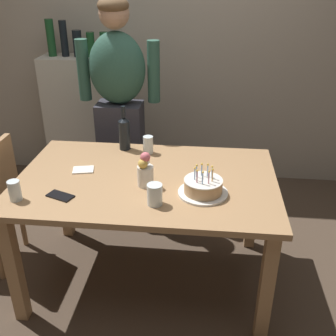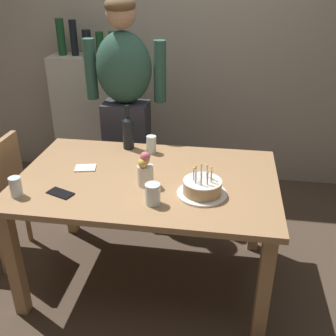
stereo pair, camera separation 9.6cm
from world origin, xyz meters
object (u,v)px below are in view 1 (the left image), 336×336
Objects in this scene: birthday_cake at (203,187)px; cell_phone at (60,196)px; water_glass_far at (148,145)px; wine_bottle at (124,132)px; person_man_bearded at (120,109)px; napkin_stack at (83,170)px; flower_vase at (145,171)px; water_glass_near at (15,191)px; water_glass_side at (155,195)px.

birthday_cake reaches higher than cell_phone.
wine_bottle is (-0.16, 0.05, 0.06)m from water_glass_far.
birthday_cake is 1.17m from person_man_bearded.
napkin_stack is at bearing 85.13° from person_man_bearded.
water_glass_far reaches higher than cell_phone.
water_glass_far is 0.07× the size of person_man_bearded.
person_man_bearded is (-0.29, 0.47, 0.08)m from water_glass_far.
water_glass_near is at bearing -160.91° from flower_vase.
cell_phone is 0.72× the size of flower_vase.
water_glass_side is 1.17m from person_man_bearded.
birthday_cake is at bearing -15.54° from napkin_stack.
water_glass_far is 0.55m from person_man_bearded.
water_glass_side is 0.79× the size of cell_phone.
flower_vase is (0.40, -0.14, 0.09)m from napkin_stack.
water_glass_side reaches higher than water_glass_near.
wine_bottle is at bearing 163.69° from water_glass_far.
napkin_stack is 0.77m from person_man_bearded.
flower_vase is 0.96m from person_man_bearded.
flower_vase is at bearing -65.95° from wine_bottle.
napkin_stack is at bearing 55.53° from water_glass_near.
water_glass_side is (-0.24, -0.13, 0.02)m from birthday_cake.
person_man_bearded is (-0.12, 0.42, 0.02)m from wine_bottle.
wine_bottle is (-0.54, 0.54, 0.08)m from birthday_cake.
napkin_stack is 0.07× the size of person_man_bearded.
cell_phone is (-0.22, -0.65, -0.11)m from wine_bottle.
water_glass_far is 0.57× the size of flower_vase.
wine_bottle is at bearing 92.82° from cell_phone.
flower_vase reaches higher than birthday_cake.
water_glass_near is at bearing 74.32° from person_man_bearded.
flower_vase is (0.43, 0.17, 0.09)m from cell_phone.
water_glass_near is 0.55× the size of flower_vase.
birthday_cake is 0.99m from water_glass_near.
flower_vase is at bearing 19.09° from water_glass_near.
person_man_bearded is (0.10, 1.07, 0.13)m from cell_phone.
water_glass_side is 0.73m from wine_bottle.
wine_bottle reaches higher than birthday_cake.
water_glass_side is at bearing -34.70° from napkin_stack.
cell_phone is at bearing -108.61° from wine_bottle.
wine_bottle is 0.52m from flower_vase.
water_glass_near is 0.37× the size of wine_bottle.
water_glass_near is at bearing -132.55° from water_glass_far.
water_glass_side is 0.21m from flower_vase.
water_glass_far is at bearing 101.59° from water_glass_side.
water_glass_near is 0.83m from wine_bottle.
napkin_stack is (0.03, 0.31, 0.00)m from cell_phone.
water_glass_near is 0.96× the size of water_glass_side.
birthday_cake is at bearing -45.23° from wine_bottle.
person_man_bearded is (-0.66, 0.96, 0.09)m from birthday_cake.
birthday_cake is 0.90× the size of wine_bottle.
person_man_bearded is at bearing 85.13° from napkin_stack.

